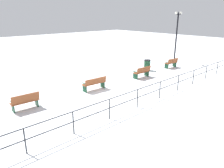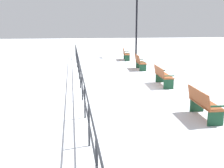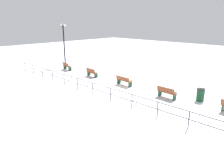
{
  "view_description": "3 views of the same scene",
  "coord_description": "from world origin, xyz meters",
  "px_view_note": "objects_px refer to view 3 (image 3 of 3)",
  "views": [
    {
      "loc": [
        -10.75,
        8.22,
        4.85
      ],
      "look_at": [
        -2.5,
        0.72,
        1.19
      ],
      "focal_mm": 34.42,
      "sensor_mm": 36.0,
      "label": 1
    },
    {
      "loc": [
        -4.1,
        -12.26,
        2.85
      ],
      "look_at": [
        -2.66,
        -2.21,
        0.63
      ],
      "focal_mm": 45.28,
      "sensor_mm": 36.0,
      "label": 2
    },
    {
      "loc": [
        -14.54,
        -12.72,
        5.82
      ],
      "look_at": [
        -2.78,
        -1.19,
        0.97
      ],
      "focal_mm": 35.09,
      "sensor_mm": 36.0,
      "label": 3
    }
  ],
  "objects_px": {
    "bench_fifth": "(67,66)",
    "trash_bin": "(200,95)",
    "bench_second": "(167,92)",
    "bench_fourth": "(92,72)",
    "bench_third": "(124,81)",
    "lamppost_middle": "(64,38)"
  },
  "relations": [
    {
      "from": "bench_fifth",
      "to": "trash_bin",
      "type": "xyz_separation_m",
      "value": [
        0.94,
        -15.86,
        -0.0
      ]
    },
    {
      "from": "bench_second",
      "to": "bench_fourth",
      "type": "bearing_deg",
      "value": 90.39
    },
    {
      "from": "bench_third",
      "to": "bench_fourth",
      "type": "xyz_separation_m",
      "value": [
        0.03,
        4.58,
        -0.0
      ]
    },
    {
      "from": "bench_third",
      "to": "bench_fifth",
      "type": "bearing_deg",
      "value": 92.9
    },
    {
      "from": "bench_fifth",
      "to": "bench_fourth",
      "type": "bearing_deg",
      "value": -82.79
    },
    {
      "from": "bench_second",
      "to": "lamppost_middle",
      "type": "bearing_deg",
      "value": 86.28
    },
    {
      "from": "bench_third",
      "to": "bench_fourth",
      "type": "relative_size",
      "value": 1.14
    },
    {
      "from": "bench_third",
      "to": "lamppost_middle",
      "type": "relative_size",
      "value": 0.32
    },
    {
      "from": "bench_third",
      "to": "trash_bin",
      "type": "relative_size",
      "value": 1.75
    },
    {
      "from": "bench_third",
      "to": "lamppost_middle",
      "type": "height_order",
      "value": "lamppost_middle"
    },
    {
      "from": "bench_third",
      "to": "bench_fourth",
      "type": "bearing_deg",
      "value": 92.66
    },
    {
      "from": "bench_fourth",
      "to": "bench_second",
      "type": "bearing_deg",
      "value": -88.47
    },
    {
      "from": "bench_third",
      "to": "bench_fifth",
      "type": "distance_m",
      "value": 9.16
    },
    {
      "from": "bench_fourth",
      "to": "trash_bin",
      "type": "distance_m",
      "value": 11.32
    },
    {
      "from": "bench_third",
      "to": "trash_bin",
      "type": "height_order",
      "value": "trash_bin"
    },
    {
      "from": "lamppost_middle",
      "to": "bench_third",
      "type": "bearing_deg",
      "value": -96.89
    },
    {
      "from": "bench_third",
      "to": "bench_second",
      "type": "bearing_deg",
      "value": -89.74
    },
    {
      "from": "bench_fourth",
      "to": "trash_bin",
      "type": "xyz_separation_m",
      "value": [
        0.94,
        -11.28,
        0.02
      ]
    },
    {
      "from": "bench_fifth",
      "to": "trash_bin",
      "type": "distance_m",
      "value": 15.89
    },
    {
      "from": "bench_second",
      "to": "lamppost_middle",
      "type": "distance_m",
      "value": 16.45
    },
    {
      "from": "bench_second",
      "to": "lamppost_middle",
      "type": "relative_size",
      "value": 0.29
    },
    {
      "from": "lamppost_middle",
      "to": "trash_bin",
      "type": "distance_m",
      "value": 18.46
    }
  ]
}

